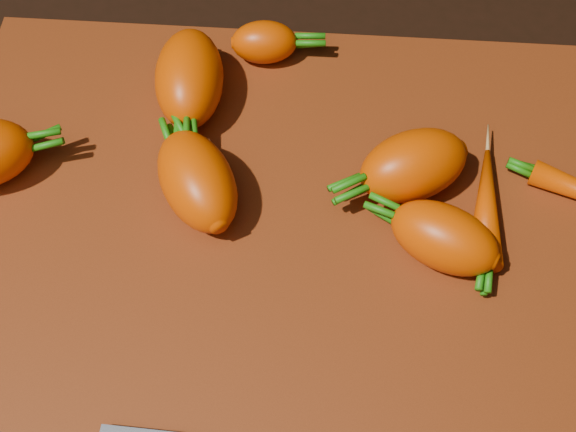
{
  "coord_description": "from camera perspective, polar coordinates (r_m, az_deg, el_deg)",
  "views": [
    {
      "loc": [
        0.02,
        -0.28,
        0.49
      ],
      "look_at": [
        0.0,
        0.01,
        0.03
      ],
      "focal_mm": 50.0,
      "sensor_mm": 36.0,
      "label": 1
    }
  ],
  "objects": [
    {
      "name": "ground",
      "position": [
        0.57,
        -0.07,
        -2.74
      ],
      "size": [
        2.0,
        2.0,
        0.01
      ],
      "primitive_type": "cube",
      "color": "black"
    },
    {
      "name": "cutting_board",
      "position": [
        0.56,
        -0.07,
        -2.18
      ],
      "size": [
        0.5,
        0.4,
        0.01
      ],
      "primitive_type": "cube",
      "color": "maroon",
      "rests_on": "ground"
    },
    {
      "name": "carrot_1",
      "position": [
        0.61,
        -7.03,
        9.71
      ],
      "size": [
        0.06,
        0.09,
        0.05
      ],
      "primitive_type": "ellipsoid",
      "rotation": [
        0.0,
        0.0,
        -1.48
      ],
      "color": "#DA4300",
      "rests_on": "cutting_board"
    },
    {
      "name": "carrot_2",
      "position": [
        0.55,
        -6.48,
        2.49
      ],
      "size": [
        0.08,
        0.1,
        0.05
      ],
      "primitive_type": "ellipsoid",
      "rotation": [
        0.0,
        0.0,
        2.07
      ],
      "color": "#DA4300",
      "rests_on": "cutting_board"
    },
    {
      "name": "carrot_3",
      "position": [
        0.56,
        8.9,
        3.57
      ],
      "size": [
        0.09,
        0.08,
        0.05
      ],
      "primitive_type": "ellipsoid",
      "rotation": [
        0.0,
        0.0,
        3.6
      ],
      "color": "#DA4300",
      "rests_on": "cutting_board"
    },
    {
      "name": "carrot_4",
      "position": [
        0.64,
        -1.7,
        12.25
      ],
      "size": [
        0.05,
        0.04,
        0.03
      ],
      "primitive_type": "ellipsoid",
      "rotation": [
        0.0,
        0.0,
        0.09
      ],
      "color": "#DA4300",
      "rests_on": "cutting_board"
    },
    {
      "name": "carrot_5",
      "position": [
        0.54,
        11.05,
        -1.53
      ],
      "size": [
        0.09,
        0.07,
        0.04
      ],
      "primitive_type": "ellipsoid",
      "rotation": [
        0.0,
        0.0,
        2.7
      ],
      "color": "#DA4300",
      "rests_on": "cutting_board"
    },
    {
      "name": "carrot_7",
      "position": [
        0.57,
        13.9,
        0.71
      ],
      "size": [
        0.03,
        0.1,
        0.02
      ],
      "primitive_type": "ellipsoid",
      "rotation": [
        0.0,
        0.0,
        1.49
      ],
      "color": "#DA4300",
      "rests_on": "cutting_board"
    }
  ]
}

